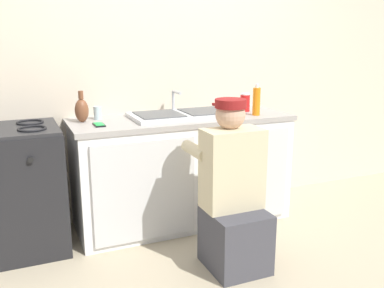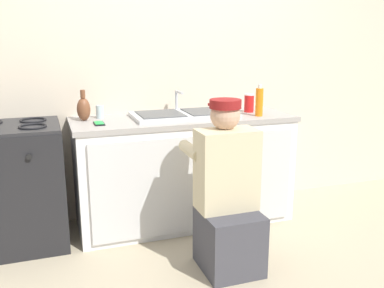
{
  "view_description": "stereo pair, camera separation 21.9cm",
  "coord_description": "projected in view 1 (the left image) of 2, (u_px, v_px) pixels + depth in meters",
  "views": [
    {
      "loc": [
        -1.23,
        -2.77,
        1.47
      ],
      "look_at": [
        0.0,
        0.1,
        0.7
      ],
      "focal_mm": 40.0,
      "sensor_mm": 36.0,
      "label": 1
    },
    {
      "loc": [
        -1.03,
        -2.85,
        1.47
      ],
      "look_at": [
        0.0,
        0.1,
        0.7
      ],
      "focal_mm": 40.0,
      "sensor_mm": 36.0,
      "label": 2
    }
  ],
  "objects": [
    {
      "name": "sink_double_basin",
      "position": [
        182.0,
        114.0,
        3.35
      ],
      "size": [
        0.8,
        0.44,
        0.19
      ],
      "color": "silver",
      "rests_on": "countertop"
    },
    {
      "name": "soda_cup_red",
      "position": [
        245.0,
        102.0,
        3.59
      ],
      "size": [
        0.08,
        0.08,
        0.15
      ],
      "color": "red",
      "rests_on": "countertop"
    },
    {
      "name": "water_glass",
      "position": [
        98.0,
        113.0,
        3.24
      ],
      "size": [
        0.06,
        0.06,
        0.1
      ],
      "color": "#ADC6CC",
      "rests_on": "countertop"
    },
    {
      "name": "soap_bottle_orange",
      "position": [
        256.0,
        101.0,
        3.4
      ],
      "size": [
        0.06,
        0.06,
        0.25
      ],
      "color": "orange",
      "rests_on": "countertop"
    },
    {
      "name": "plumber_person",
      "position": [
        233.0,
        199.0,
        2.76
      ],
      "size": [
        0.42,
        0.61,
        1.1
      ],
      "color": "#3F3F47",
      "rests_on": "ground_plane"
    },
    {
      "name": "stove_range",
      "position": [
        14.0,
        190.0,
        2.97
      ],
      "size": [
        0.66,
        0.62,
        0.9
      ],
      "color": "black",
      "rests_on": "ground_plane"
    },
    {
      "name": "counter_cabinet",
      "position": [
        183.0,
        172.0,
        3.45
      ],
      "size": [
        1.7,
        0.62,
        0.83
      ],
      "color": "white",
      "rests_on": "ground_plane"
    },
    {
      "name": "countertop",
      "position": [
        182.0,
        119.0,
        3.36
      ],
      "size": [
        1.74,
        0.62,
        0.04
      ],
      "primitive_type": "cube",
      "color": "#9E9993",
      "rests_on": "counter_cabinet"
    },
    {
      "name": "back_wall",
      "position": [
        166.0,
        65.0,
        3.57
      ],
      "size": [
        6.0,
        0.1,
        2.5
      ],
      "primitive_type": "cube",
      "color": "beige",
      "rests_on": "ground_plane"
    },
    {
      "name": "cell_phone",
      "position": [
        99.0,
        125.0,
        3.02
      ],
      "size": [
        0.07,
        0.14,
        0.01
      ],
      "color": "black",
      "rests_on": "countertop"
    },
    {
      "name": "ground_plane",
      "position": [
        197.0,
        234.0,
        3.3
      ],
      "size": [
        12.0,
        12.0,
        0.0
      ],
      "primitive_type": "plane",
      "color": "tan"
    },
    {
      "name": "vase_decorative",
      "position": [
        82.0,
        110.0,
        3.13
      ],
      "size": [
        0.1,
        0.1,
        0.23
      ],
      "color": "brown",
      "rests_on": "countertop"
    }
  ]
}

